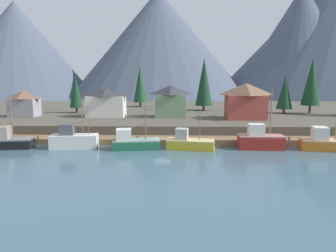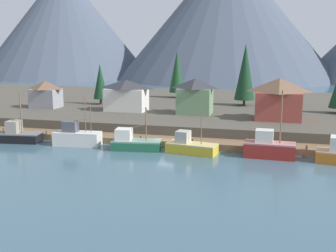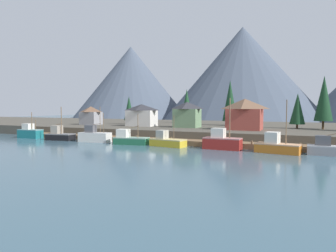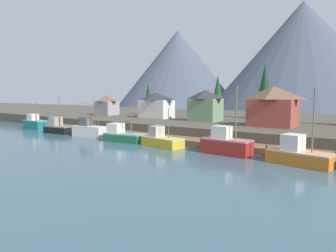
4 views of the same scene
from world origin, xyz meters
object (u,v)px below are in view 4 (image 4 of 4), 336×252
(fishing_boat_green, at_px, (123,135))
(fishing_boat_teal, at_px, (35,123))
(fishing_boat_orange, at_px, (298,154))
(fishing_boat_black, at_px, (58,128))
(house_red, at_px, (273,106))
(fishing_boat_white, at_px, (89,130))
(house_green, at_px, (205,105))
(conifer_mid_right, at_px, (265,88))
(fishing_boat_yellow, at_px, (161,140))
(conifer_back_right, at_px, (148,97))
(house_white, at_px, (156,105))
(fishing_boat_red, at_px, (226,144))
(house_grey, at_px, (107,105))
(conifer_near_right, at_px, (218,92))

(fishing_boat_green, bearing_deg, fishing_boat_teal, 170.80)
(fishing_boat_orange, bearing_deg, fishing_boat_black, -171.34)
(fishing_boat_teal, relative_size, house_red, 0.81)
(fishing_boat_white, bearing_deg, house_red, 23.88)
(fishing_boat_green, distance_m, house_green, 20.64)
(fishing_boat_white, relative_size, conifer_mid_right, 0.60)
(fishing_boat_yellow, bearing_deg, house_green, 108.18)
(fishing_boat_green, xyz_separation_m, conifer_back_right, (-16.81, 26.67, 6.34))
(fishing_boat_orange, xyz_separation_m, house_white, (-37.06, 19.53, 4.40))
(house_green, bearing_deg, conifer_mid_right, 58.75)
(fishing_boat_yellow, bearing_deg, fishing_boat_red, 11.04)
(house_red, bearing_deg, fishing_boat_green, -140.31)
(fishing_boat_white, xyz_separation_m, house_red, (29.73, 16.56, 4.85))
(fishing_boat_white, bearing_deg, fishing_boat_red, -4.85)
(fishing_boat_black, relative_size, house_red, 0.98)
(fishing_boat_teal, bearing_deg, fishing_boat_yellow, -2.87)
(fishing_boat_orange, bearing_deg, fishing_boat_white, -171.80)
(fishing_boat_yellow, height_order, fishing_boat_orange, fishing_boat_orange)
(fishing_boat_yellow, relative_size, conifer_mid_right, 0.58)
(house_grey, bearing_deg, fishing_boat_teal, -101.91)
(house_red, height_order, house_grey, house_red)
(conifer_near_right, bearing_deg, conifer_mid_right, -29.37)
(fishing_boat_black, xyz_separation_m, fishing_boat_yellow, (27.68, 0.07, -0.15))
(house_grey, xyz_separation_m, conifer_near_right, (22.15, 22.77, 3.55))
(fishing_boat_yellow, relative_size, house_white, 0.91)
(house_white, bearing_deg, fishing_boat_black, -119.30)
(fishing_boat_white, relative_size, conifer_near_right, 0.68)
(conifer_back_right, bearing_deg, conifer_near_right, 49.44)
(conifer_near_right, bearing_deg, house_white, -101.77)
(fishing_boat_white, bearing_deg, house_white, 81.55)
(fishing_boat_orange, bearing_deg, fishing_boat_green, -171.27)
(fishing_boat_black, bearing_deg, fishing_boat_orange, -7.63)
(fishing_boat_black, bearing_deg, fishing_boat_red, -6.85)
(fishing_boat_orange, bearing_deg, conifer_mid_right, 124.03)
(fishing_boat_yellow, bearing_deg, conifer_mid_right, 90.31)
(house_red, height_order, conifer_back_right, conifer_back_right)
(fishing_boat_black, relative_size, fishing_boat_green, 1.05)
(fishing_boat_orange, height_order, conifer_near_right, conifer_near_right)
(house_green, xyz_separation_m, conifer_near_right, (-8.88, 22.78, 3.00))
(fishing_boat_white, distance_m, conifer_back_right, 28.04)
(fishing_boat_yellow, relative_size, house_grey, 1.28)
(fishing_boat_black, bearing_deg, conifer_back_right, 77.29)
(fishing_boat_white, distance_m, house_white, 19.69)
(house_grey, distance_m, house_white, 17.44)
(house_red, bearing_deg, house_white, 174.75)
(conifer_mid_right, height_order, conifer_back_right, conifer_mid_right)
(fishing_boat_black, relative_size, house_white, 0.95)
(fishing_boat_green, bearing_deg, house_white, 105.02)
(house_green, bearing_deg, fishing_boat_orange, -39.52)
(fishing_boat_orange, height_order, house_red, house_red)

